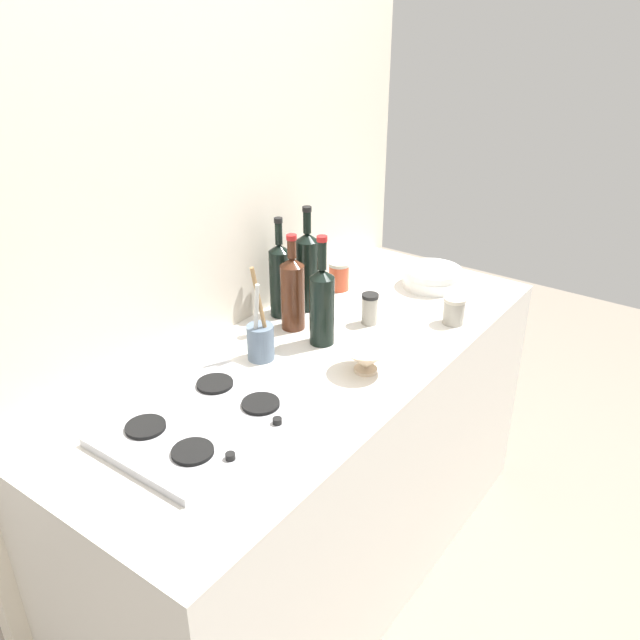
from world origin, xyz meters
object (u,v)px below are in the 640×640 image
at_px(wine_bottle_mid_right, 293,291).
at_px(utensil_crock, 260,339).
at_px(plate_stack, 432,277).
at_px(wine_bottle_rightmost, 307,269).
at_px(condiment_jar_rear, 339,276).
at_px(condiment_jar_front, 370,309).
at_px(wine_bottle_mid_left, 322,304).
at_px(condiment_jar_spare, 454,310).
at_px(stovetop_hob, 205,420).
at_px(mixing_bowl, 366,358).
at_px(wine_bottle_leftmost, 280,278).

bearing_deg(wine_bottle_mid_right, utensil_crock, -167.88).
distance_m(plate_stack, wine_bottle_rightmost, 0.52).
bearing_deg(condiment_jar_rear, condiment_jar_front, -125.08).
height_order(wine_bottle_mid_left, condiment_jar_spare, wine_bottle_mid_left).
distance_m(stovetop_hob, condiment_jar_spare, 0.95).
height_order(plate_stack, condiment_jar_rear, condiment_jar_rear).
distance_m(condiment_jar_rear, condiment_jar_spare, 0.47).
distance_m(stovetop_hob, plate_stack, 1.14).
height_order(mixing_bowl, utensil_crock, utensil_crock).
height_order(stovetop_hob, wine_bottle_mid_left, wine_bottle_mid_left).
xyz_separation_m(condiment_jar_rear, condiment_jar_spare, (-0.00, -0.47, -0.01)).
bearing_deg(wine_bottle_rightmost, condiment_jar_rear, 1.03).
xyz_separation_m(wine_bottle_leftmost, wine_bottle_mid_right, (-0.05, -0.09, -0.01)).
bearing_deg(condiment_jar_spare, condiment_jar_rear, 89.54).
height_order(mixing_bowl, condiment_jar_rear, condiment_jar_rear).
height_order(condiment_jar_front, condiment_jar_rear, same).
height_order(plate_stack, wine_bottle_rightmost, wine_bottle_rightmost).
relative_size(condiment_jar_front, condiment_jar_spare, 1.14).
bearing_deg(mixing_bowl, utensil_crock, 112.59).
bearing_deg(condiment_jar_spare, condiment_jar_front, 126.13).
height_order(wine_bottle_mid_right, condiment_jar_rear, wine_bottle_mid_right).
xyz_separation_m(wine_bottle_rightmost, condiment_jar_spare, (0.20, -0.47, -0.10)).
relative_size(wine_bottle_leftmost, condiment_jar_front, 3.26).
relative_size(stovetop_hob, condiment_jar_spare, 5.28).
relative_size(mixing_bowl, condiment_jar_spare, 1.64).
height_order(wine_bottle_mid_right, condiment_jar_front, wine_bottle_mid_right).
distance_m(stovetop_hob, condiment_jar_rear, 0.94).
distance_m(wine_bottle_mid_right, condiment_jar_front, 0.27).
height_order(plate_stack, wine_bottle_mid_right, wine_bottle_mid_right).
distance_m(wine_bottle_mid_left, condiment_jar_spare, 0.47).
distance_m(wine_bottle_rightmost, utensil_crock, 0.39).
bearing_deg(wine_bottle_rightmost, plate_stack, -31.80).
xyz_separation_m(plate_stack, wine_bottle_mid_left, (-0.61, 0.08, 0.10)).
height_order(stovetop_hob, mixing_bowl, mixing_bowl).
relative_size(stovetop_hob, utensil_crock, 1.59).
bearing_deg(mixing_bowl, condiment_jar_front, 30.12).
bearing_deg(condiment_jar_front, wine_bottle_mid_left, 165.77).
relative_size(condiment_jar_rear, condiment_jar_spare, 1.14).
distance_m(wine_bottle_mid_left, mixing_bowl, 0.24).
bearing_deg(condiment_jar_front, condiment_jar_spare, -53.87).
relative_size(wine_bottle_mid_left, condiment_jar_rear, 3.33).
bearing_deg(utensil_crock, condiment_jar_front, -19.84).
bearing_deg(condiment_jar_spare, wine_bottle_rightmost, 112.59).
relative_size(wine_bottle_leftmost, condiment_jar_rear, 3.25).
relative_size(mixing_bowl, utensil_crock, 0.50).
height_order(mixing_bowl, condiment_jar_spare, condiment_jar_spare).
bearing_deg(wine_bottle_mid_left, condiment_jar_front, -14.23).
bearing_deg(wine_bottle_mid_left, wine_bottle_rightmost, 47.00).
xyz_separation_m(plate_stack, utensil_crock, (-0.80, 0.17, 0.03)).
relative_size(utensil_crock, condiment_jar_front, 2.92).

